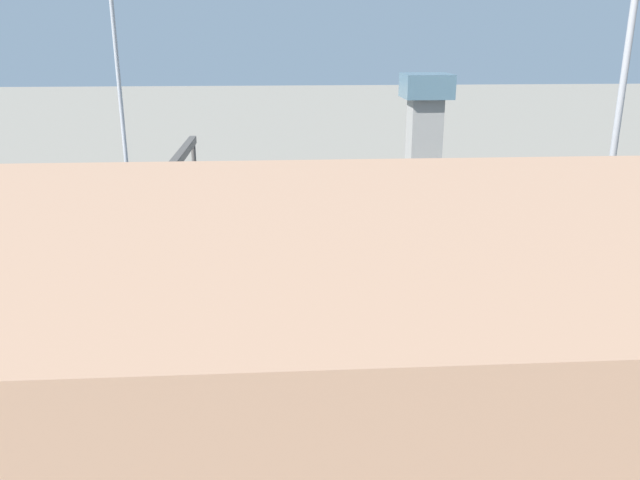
# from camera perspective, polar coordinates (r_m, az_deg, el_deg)

# --- Properties ---
(ground_plane) EXTENTS (400.00, 400.00, 0.00)m
(ground_plane) POSITION_cam_1_polar(r_m,az_deg,el_deg) (58.82, -1.77, -1.42)
(ground_plane) COLOR gray
(track_bed_0) EXTENTS (140.00, 2.80, 0.12)m
(track_bed_0) POSITION_cam_1_polar(r_m,az_deg,el_deg) (70.72, -2.16, 1.96)
(track_bed_0) COLOR #4C443D
(track_bed_0) RESTS_ON ground_plane
(track_bed_1) EXTENTS (140.00, 2.80, 0.12)m
(track_bed_1) POSITION_cam_1_polar(r_m,az_deg,el_deg) (65.93, -2.02, 0.78)
(track_bed_1) COLOR #4C443D
(track_bed_1) RESTS_ON ground_plane
(track_bed_2) EXTENTS (140.00, 2.80, 0.12)m
(track_bed_2) POSITION_cam_1_polar(r_m,az_deg,el_deg) (61.17, -1.86, -0.60)
(track_bed_2) COLOR #4C443D
(track_bed_2) RESTS_ON ground_plane
(track_bed_3) EXTENTS (140.00, 2.80, 0.12)m
(track_bed_3) POSITION_cam_1_polar(r_m,az_deg,el_deg) (56.45, -1.67, -2.20)
(track_bed_3) COLOR #4C443D
(track_bed_3) RESTS_ON ground_plane
(track_bed_4) EXTENTS (140.00, 2.80, 0.12)m
(track_bed_4) POSITION_cam_1_polar(r_m,az_deg,el_deg) (51.78, -1.45, -4.09)
(track_bed_4) COLOR #3D3833
(track_bed_4) RESTS_ON ground_plane
(track_bed_5) EXTENTS (140.00, 2.80, 0.12)m
(track_bed_5) POSITION_cam_1_polar(r_m,az_deg,el_deg) (47.19, -1.19, -6.36)
(track_bed_5) COLOR #3D3833
(track_bed_5) RESTS_ON ground_plane
(train_on_track_0) EXTENTS (119.80, 3.06, 5.00)m
(train_on_track_0) POSITION_cam_1_polar(r_m,az_deg,el_deg) (70.13, -0.93, 3.98)
(train_on_track_0) COLOR #A8AAB2
(train_on_track_0) RESTS_ON ground_plane
(train_on_track_1) EXTENTS (71.40, 3.06, 5.00)m
(train_on_track_1) POSITION_cam_1_polar(r_m,az_deg,el_deg) (67.51, -18.80, 2.47)
(train_on_track_1) COLOR #B7BABF
(train_on_track_1) RESTS_ON ground_plane
(light_mast_0) EXTENTS (2.80, 0.70, 30.03)m
(light_mast_0) POSITION_cam_1_polar(r_m,az_deg,el_deg) (73.48, -17.69, 16.63)
(light_mast_0) COLOR #9EA0A5
(light_mast_0) RESTS_ON ground_plane
(light_mast_1) EXTENTS (2.80, 0.70, 25.27)m
(light_mast_1) POSITION_cam_1_polar(r_m,az_deg,el_deg) (46.41, 25.20, 12.34)
(light_mast_1) COLOR #9EA0A5
(light_mast_1) RESTS_ON ground_plane
(signal_gantry) EXTENTS (0.70, 30.00, 8.80)m
(signal_gantry) POSITION_cam_1_polar(r_m,az_deg,el_deg) (57.46, -12.86, 5.50)
(signal_gantry) COLOR #4C4742
(signal_gantry) RESTS_ON ground_plane
(maintenance_shed) EXTENTS (59.97, 21.37, 13.28)m
(maintenance_shed) POSITION_cam_1_polar(r_m,az_deg,el_deg) (25.41, 6.32, -12.43)
(maintenance_shed) COLOR tan
(maintenance_shed) RESTS_ON ground_plane
(control_tower) EXTENTS (6.00, 6.00, 14.52)m
(control_tower) POSITION_cam_1_polar(r_m,az_deg,el_deg) (85.25, 9.24, 10.23)
(control_tower) COLOR gray
(control_tower) RESTS_ON ground_plane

